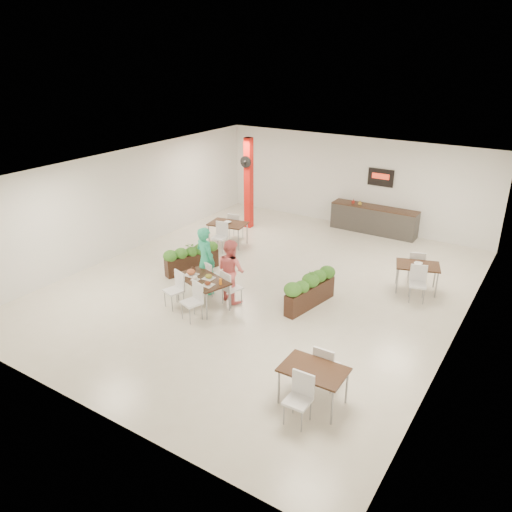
{
  "coord_description": "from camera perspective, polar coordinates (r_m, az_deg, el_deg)",
  "views": [
    {
      "loc": [
        6.42,
        -10.47,
        6.03
      ],
      "look_at": [
        0.11,
        -0.59,
        1.1
      ],
      "focal_mm": 35.0,
      "sensor_mm": 36.0,
      "label": 1
    }
  ],
  "objects": [
    {
      "name": "planter_left",
      "position": [
        14.45,
        -7.36,
        0.04
      ],
      "size": [
        0.92,
        1.62,
        0.89
      ],
      "rotation": [
        0.0,
        0.0,
        1.17
      ],
      "color": "black",
      "rests_on": "ground"
    },
    {
      "name": "planter_right",
      "position": [
        12.48,
        6.22,
        -3.72
      ],
      "size": [
        0.65,
        1.78,
        0.94
      ],
      "rotation": [
        0.0,
        0.0,
        1.39
      ],
      "color": "black",
      "rests_on": "ground"
    },
    {
      "name": "main_table",
      "position": [
        12.44,
        -6.16,
        -3.04
      ],
      "size": [
        1.65,
        1.91,
        0.92
      ],
      "rotation": [
        0.0,
        0.0,
        -0.3
      ],
      "color": "black",
      "rests_on": "ground"
    },
    {
      "name": "red_column",
      "position": [
        17.65,
        -0.86,
        8.4
      ],
      "size": [
        0.4,
        0.41,
        3.2
      ],
      "color": "red",
      "rests_on": "ground"
    },
    {
      "name": "diner_woman",
      "position": [
        12.61,
        -2.9,
        -1.65
      ],
      "size": [
        0.95,
        0.83,
        1.64
      ],
      "primitive_type": "imported",
      "rotation": [
        0.0,
        0.0,
        2.84
      ],
      "color": "#F96F6E",
      "rests_on": "ground"
    },
    {
      "name": "side_table_b",
      "position": [
        13.81,
        17.97,
        -1.44
      ],
      "size": [
        1.28,
        1.67,
        0.92
      ],
      "rotation": [
        0.0,
        0.0,
        0.32
      ],
      "color": "black",
      "rests_on": "ground"
    },
    {
      "name": "service_counter",
      "position": [
        17.9,
        13.31,
        4.14
      ],
      "size": [
        3.0,
        0.64,
        2.2
      ],
      "color": "#322F2D",
      "rests_on": "ground"
    },
    {
      "name": "ground",
      "position": [
        13.69,
        0.94,
        -3.35
      ],
      "size": [
        12.0,
        12.0,
        0.0
      ],
      "primitive_type": "plane",
      "color": "beige",
      "rests_on": "ground"
    },
    {
      "name": "side_table_c",
      "position": [
        9.22,
        6.58,
        -13.33
      ],
      "size": [
        1.17,
        1.63,
        0.92
      ],
      "rotation": [
        0.0,
        0.0,
        0.01
      ],
      "color": "black",
      "rests_on": "ground"
    },
    {
      "name": "diner_man",
      "position": [
        13.01,
        -5.78,
        -0.5
      ],
      "size": [
        0.76,
        0.61,
        1.82
      ],
      "primitive_type": "imported",
      "rotation": [
        0.0,
        0.0,
        2.84
      ],
      "color": "#2AB685",
      "rests_on": "ground"
    },
    {
      "name": "room_shell",
      "position": [
        12.93,
        1.0,
        4.66
      ],
      "size": [
        10.1,
        12.1,
        3.22
      ],
      "color": "white",
      "rests_on": "ground"
    },
    {
      "name": "side_table_a",
      "position": [
        16.28,
        -3.23,
        3.38
      ],
      "size": [
        1.3,
        1.67,
        0.92
      ],
      "rotation": [
        0.0,
        0.0,
        0.16
      ],
      "color": "black",
      "rests_on": "ground"
    }
  ]
}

